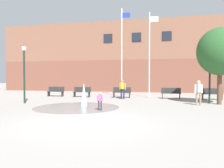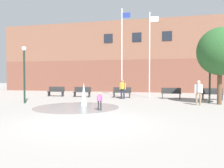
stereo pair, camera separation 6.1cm
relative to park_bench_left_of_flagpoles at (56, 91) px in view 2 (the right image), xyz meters
The scene contains 16 objects.
ground_plane 12.65m from the park_bench_left_of_flagpoles, 57.57° to the right, with size 100.00×100.00×0.00m, color gray.
library_building 12.94m from the park_bench_left_of_flagpoles, 56.70° to the left, with size 36.00×6.05×8.72m.
splash_fountain 7.66m from the park_bench_left_of_flagpoles, 51.42° to the right, with size 5.08×5.08×1.44m.
park_bench_left_of_flagpoles is the anchor object (origin of this frame).
park_bench_under_left_flagpole 2.66m from the park_bench_left_of_flagpoles, ahead, with size 1.60×0.44×0.91m.
park_bench_center 6.29m from the park_bench_left_of_flagpoles, ahead, with size 1.60×0.44×0.91m.
park_bench_near_trashcan 10.48m from the park_bench_left_of_flagpoles, ahead, with size 1.60×0.44×0.91m.
park_bench_far_right 13.63m from the park_bench_left_of_flagpoles, ahead, with size 1.60×0.44×0.91m.
adult_in_red 12.68m from the park_bench_left_of_flagpoles, 18.78° to the right, with size 0.50×0.39×1.59m.
teen_by_trashcan 6.69m from the park_bench_left_of_flagpoles, ahead, with size 0.50×0.36×1.59m.
child_with_pink_shirt 9.92m from the park_bench_left_of_flagpoles, 49.45° to the right, with size 0.31×0.23×0.99m.
flagpole_left 7.28m from the park_bench_left_of_flagpoles, ahead, with size 0.80×0.10×7.95m.
flagpole_right 9.37m from the park_bench_left_of_flagpoles, ahead, with size 0.80×0.10×7.46m.
lamp_post_left_lane 5.93m from the park_bench_left_of_flagpoles, 85.00° to the right, with size 0.32×0.32×3.91m.
lamp_post_right_lane 13.36m from the park_bench_left_of_flagpoles, 12.61° to the right, with size 0.32×0.32×3.77m.
street_tree_near_building 14.13m from the park_bench_left_of_flagpoles, 13.80° to the right, with size 2.94×2.94×5.04m.
Camera 2 is at (2.93, -8.15, 1.79)m, focal length 35.00 mm.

